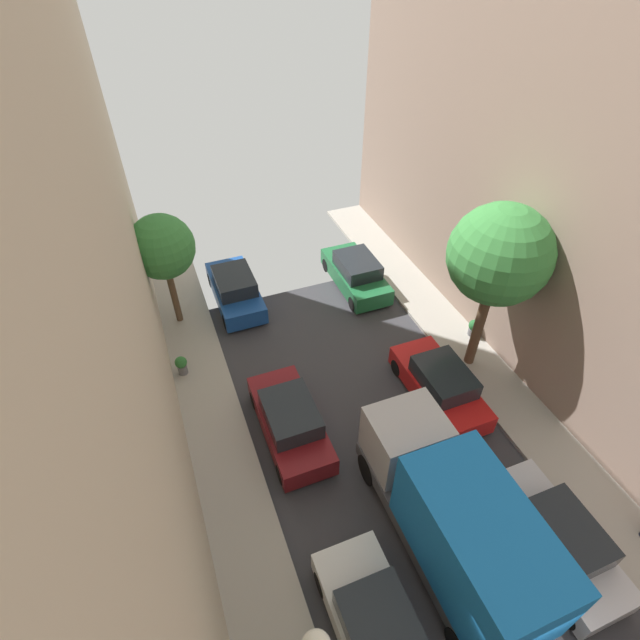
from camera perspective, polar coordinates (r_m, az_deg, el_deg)
name	(u,v)px	position (r m, az deg, el deg)	size (l,w,h in m)	color
parked_car_left_3	(378,632)	(13.50, 6.86, -32.66)	(1.78, 4.20, 1.57)	white
parked_car_left_4	(290,421)	(16.17, -3.54, -11.79)	(1.78, 4.20, 1.57)	maroon
parked_car_left_5	(235,289)	(21.43, -9.96, 3.59)	(1.78, 4.20, 1.57)	#194799
parked_car_right_2	(556,539)	(15.52, 26.01, -22.13)	(1.78, 4.20, 1.57)	silver
parked_car_right_3	(440,385)	(17.62, 13.95, -7.43)	(1.78, 4.20, 1.57)	red
parked_car_right_4	(356,273)	(22.12, 4.24, 5.52)	(1.78, 4.20, 1.57)	#1E6638
delivery_truck	(455,520)	(13.64, 15.62, -21.73)	(2.26, 6.60, 3.38)	#4C4C51
street_tree_1	(499,256)	(16.59, 20.36, 7.11)	(3.35, 3.35, 6.55)	brown
street_tree_2	(162,247)	(19.21, -18.12, 8.12)	(2.48, 2.48, 4.85)	brown
potted_plant_1	(181,365)	(18.67, -16.00, -5.08)	(0.44, 0.44, 0.78)	slate
potted_plant_5	(474,327)	(20.47, 17.68, -0.82)	(0.47, 0.47, 0.71)	slate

